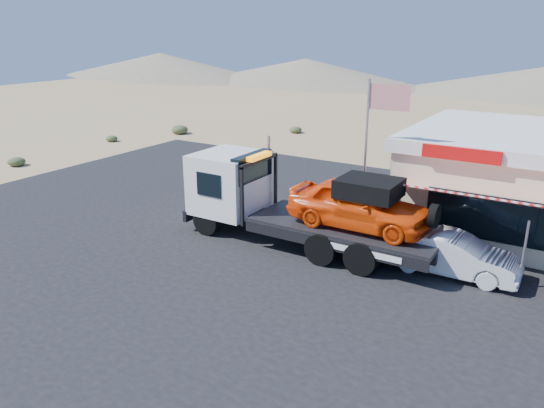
% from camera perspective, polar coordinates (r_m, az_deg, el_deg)
% --- Properties ---
extents(ground, '(120.00, 120.00, 0.00)m').
position_cam_1_polar(ground, '(19.47, -8.73, -5.13)').
color(ground, '#9D7C59').
rests_on(ground, ground).
extents(asphalt_lot, '(32.00, 24.00, 0.02)m').
position_cam_1_polar(asphalt_lot, '(20.62, 0.95, -3.50)').
color(asphalt_lot, black).
rests_on(asphalt_lot, ground).
extents(tow_truck, '(9.59, 2.84, 3.21)m').
position_cam_1_polar(tow_truck, '(19.36, 3.23, 0.39)').
color(tow_truck, black).
rests_on(tow_truck, asphalt_lot).
extents(white_sedan, '(4.19, 1.53, 1.37)m').
position_cam_1_polar(white_sedan, '(18.28, 18.93, -5.17)').
color(white_sedan, silver).
rests_on(white_sedan, asphalt_lot).
extents(flagpole, '(1.55, 0.10, 6.00)m').
position_cam_1_polar(flagpole, '(19.59, 10.73, 6.49)').
color(flagpole, '#99999E').
rests_on(flagpole, asphalt_lot).
extents(desert_scrub, '(26.81, 32.54, 0.69)m').
position_cam_1_polar(desert_scrub, '(35.14, -20.57, 5.09)').
color(desert_scrub, '#394425').
rests_on(desert_scrub, ground).
extents(distant_hills, '(126.00, 48.00, 4.20)m').
position_cam_1_polar(distant_hills, '(72.11, 14.78, 13.26)').
color(distant_hills, '#726B59').
rests_on(distant_hills, ground).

